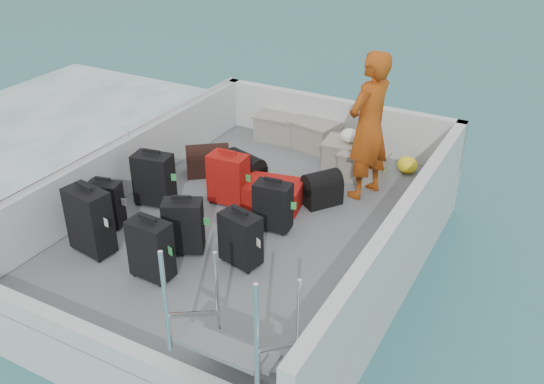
% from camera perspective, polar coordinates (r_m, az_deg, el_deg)
% --- Properties ---
extents(ground, '(160.00, 160.00, 0.00)m').
position_cam_1_polar(ground, '(7.34, -1.82, -6.91)').
color(ground, '#175253').
rests_on(ground, ground).
extents(ferry_hull, '(3.60, 5.00, 0.60)m').
position_cam_1_polar(ferry_hull, '(7.16, -1.85, -4.97)').
color(ferry_hull, silver).
rests_on(ferry_hull, ground).
extents(deck, '(3.30, 4.70, 0.02)m').
position_cam_1_polar(deck, '(7.00, -1.89, -2.86)').
color(deck, slate).
rests_on(deck, ferry_hull).
extents(deck_fittings, '(3.60, 5.00, 0.90)m').
position_cam_1_polar(deck_fittings, '(6.41, -0.71, -2.07)').
color(deck_fittings, silver).
rests_on(deck_fittings, deck).
extents(suitcase_0, '(0.51, 0.34, 0.73)m').
position_cam_1_polar(suitcase_0, '(6.57, -16.77, -2.67)').
color(suitcase_0, black).
rests_on(suitcase_0, deck).
extents(suitcase_1, '(0.40, 0.29, 0.55)m').
position_cam_1_polar(suitcase_1, '(7.03, -15.33, -1.14)').
color(suitcase_1, black).
rests_on(suitcase_1, deck).
extents(suitcase_2, '(0.49, 0.34, 0.65)m').
position_cam_1_polar(suitcase_2, '(7.32, -11.05, 1.14)').
color(suitcase_2, black).
rests_on(suitcase_2, deck).
extents(suitcase_3, '(0.42, 0.26, 0.63)m').
position_cam_1_polar(suitcase_3, '(6.06, -11.33, -5.38)').
color(suitcase_3, black).
rests_on(suitcase_3, deck).
extents(suitcase_4, '(0.47, 0.40, 0.60)m').
position_cam_1_polar(suitcase_4, '(6.39, -8.32, -3.27)').
color(suitcase_4, black).
rests_on(suitcase_4, deck).
extents(suitcase_5, '(0.47, 0.30, 0.63)m').
position_cam_1_polar(suitcase_5, '(7.24, -4.13, 1.20)').
color(suitcase_5, '#970B0C').
rests_on(suitcase_5, deck).
extents(suitcase_6, '(0.46, 0.33, 0.58)m').
position_cam_1_polar(suitcase_6, '(6.16, -2.98, -4.48)').
color(suitcase_6, black).
rests_on(suitcase_6, deck).
extents(suitcase_7, '(0.43, 0.28, 0.57)m').
position_cam_1_polar(suitcase_7, '(6.71, 0.08, -1.40)').
color(suitcase_7, black).
rests_on(suitcase_7, deck).
extents(suitcase_8, '(0.83, 0.63, 0.29)m').
position_cam_1_polar(suitcase_8, '(7.26, -0.16, -0.15)').
color(suitcase_8, '#970B0C').
rests_on(suitcase_8, deck).
extents(duffel_0, '(0.62, 0.58, 0.32)m').
position_cam_1_polar(duffel_0, '(8.01, -6.06, 2.76)').
color(duffel_0, black).
rests_on(duffel_0, deck).
extents(duffel_1, '(0.59, 0.44, 0.32)m').
position_cam_1_polar(duffel_1, '(7.74, -2.53, 1.90)').
color(duffel_1, black).
rests_on(duffel_1, deck).
extents(duffel_2, '(0.50, 0.54, 0.32)m').
position_cam_1_polar(duffel_2, '(7.30, 4.68, 0.07)').
color(duffel_2, black).
rests_on(duffel_2, deck).
extents(crate_0, '(0.61, 0.44, 0.36)m').
position_cam_1_polar(crate_0, '(8.99, 0.49, 6.04)').
color(crate_0, gray).
rests_on(crate_0, deck).
extents(crate_1, '(0.70, 0.55, 0.38)m').
position_cam_1_polar(crate_1, '(8.73, 3.91, 5.32)').
color(crate_1, gray).
rests_on(crate_1, deck).
extents(crate_2, '(0.65, 0.48, 0.37)m').
position_cam_1_polar(crate_2, '(8.15, 7.18, 3.34)').
color(crate_2, gray).
rests_on(crate_2, deck).
extents(crate_3, '(0.57, 0.40, 0.34)m').
position_cam_1_polar(crate_3, '(7.92, 8.56, 2.33)').
color(crate_3, gray).
rests_on(crate_3, deck).
extents(yellow_bag, '(0.28, 0.26, 0.22)m').
position_cam_1_polar(yellow_bag, '(8.23, 12.63, 2.51)').
color(yellow_bag, yellow).
rests_on(yellow_bag, deck).
extents(white_bag, '(0.24, 0.24, 0.18)m').
position_cam_1_polar(white_bag, '(8.04, 7.30, 5.10)').
color(white_bag, white).
rests_on(white_bag, crate_2).
extents(passenger, '(0.61, 0.77, 1.81)m').
position_cam_1_polar(passenger, '(7.26, 9.09, 6.13)').
color(passenger, orange).
rests_on(passenger, deck).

